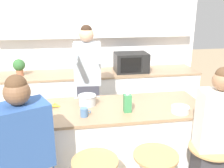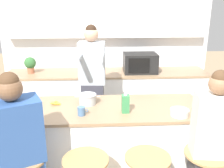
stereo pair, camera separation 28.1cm
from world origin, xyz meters
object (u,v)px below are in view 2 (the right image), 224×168
(person_cooking, at_px, (93,89))
(banana_bunch, at_px, (56,103))
(microwave, at_px, (140,63))
(juice_carton, at_px, (125,104))
(person_wrapped_blanket, at_px, (19,158))
(fruit_bowl, at_px, (179,112))
(person_seated_near, at_px, (210,155))
(potted_plant, at_px, (30,64))
(cooking_pot, at_px, (87,99))
(coffee_cup_near, at_px, (81,111))
(kitchen_island, at_px, (112,141))

(person_cooking, distance_m, banana_bunch, 0.68)
(microwave, bearing_deg, juice_carton, -104.74)
(person_wrapped_blanket, bearing_deg, banana_bunch, 50.97)
(fruit_bowl, height_order, juice_carton, juice_carton)
(person_wrapped_blanket, relative_size, fruit_bowl, 7.70)
(person_seated_near, distance_m, potted_plant, 3.03)
(cooking_pot, xyz_separation_m, potted_plant, (-0.98, 1.35, 0.11))
(microwave, bearing_deg, person_seated_near, -81.52)
(coffee_cup_near, height_order, banana_bunch, coffee_cup_near)
(kitchen_island, xyz_separation_m, banana_bunch, (-0.65, 0.11, 0.46))
(potted_plant, bearing_deg, kitchen_island, -49.13)
(person_cooking, distance_m, cooking_pot, 0.55)
(fruit_bowl, bearing_deg, person_wrapped_blanket, -164.87)
(kitchen_island, height_order, fruit_bowl, fruit_bowl)
(person_wrapped_blanket, distance_m, potted_plant, 2.20)
(juice_carton, relative_size, potted_plant, 0.78)
(juice_carton, bearing_deg, cooking_pot, 148.30)
(coffee_cup_near, bearing_deg, fruit_bowl, -3.61)
(person_wrapped_blanket, xyz_separation_m, microwave, (1.40, 2.09, 0.35))
(cooking_pot, height_order, banana_bunch, cooking_pot)
(banana_bunch, bearing_deg, person_wrapped_blanket, -104.81)
(person_cooking, height_order, coffee_cup_near, person_cooking)
(kitchen_island, relative_size, potted_plant, 7.74)
(person_cooking, xyz_separation_m, cooking_pot, (-0.05, -0.54, 0.07))
(juice_carton, xyz_separation_m, potted_plant, (-1.40, 1.60, 0.07))
(person_cooking, height_order, potted_plant, person_cooking)
(coffee_cup_near, height_order, potted_plant, potted_plant)
(kitchen_island, height_order, coffee_cup_near, coffee_cup_near)
(banana_bunch, bearing_deg, fruit_bowl, -15.31)
(person_seated_near, xyz_separation_m, potted_plant, (-2.12, 2.13, 0.37))
(coffee_cup_near, relative_size, microwave, 0.21)
(banana_bunch, height_order, potted_plant, potted_plant)
(person_cooking, xyz_separation_m, banana_bunch, (-0.42, -0.54, 0.03))
(person_cooking, distance_m, juice_carton, 0.88)
(person_cooking, bearing_deg, person_seated_near, -46.30)
(person_wrapped_blanket, height_order, banana_bunch, person_wrapped_blanket)
(person_wrapped_blanket, bearing_deg, person_seated_near, -24.22)
(kitchen_island, bearing_deg, coffee_cup_near, -150.59)
(cooking_pot, height_order, fruit_bowl, cooking_pot)
(person_cooking, xyz_separation_m, fruit_bowl, (0.92, -0.91, 0.04))
(microwave, bearing_deg, person_cooking, -135.44)
(banana_bunch, relative_size, microwave, 0.25)
(person_cooking, bearing_deg, fruit_bowl, -40.29)
(banana_bunch, bearing_deg, microwave, 47.60)
(person_seated_near, bearing_deg, fruit_bowl, 118.94)
(microwave, bearing_deg, person_wrapped_blanket, -123.82)
(potted_plant, bearing_deg, person_wrapped_blanket, -79.23)
(person_wrapped_blanket, distance_m, person_seated_near, 1.72)
(microwave, xyz_separation_m, potted_plant, (-1.81, 0.04, -0.00))
(person_cooking, relative_size, fruit_bowl, 9.01)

